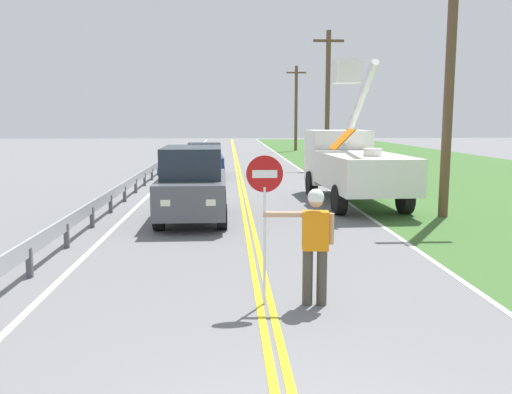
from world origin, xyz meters
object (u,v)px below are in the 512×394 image
Objects in this scene: oncoming_suv_nearest at (193,183)px; utility_pole_near at (450,60)px; stop_sign_paddle at (265,196)px; utility_pole_mid at (328,97)px; flagger_worker at (315,239)px; utility_bucket_truck at (351,162)px; oncoming_sedan_second at (204,160)px; utility_pole_far at (296,107)px.

utility_pole_near is at bearing 0.78° from oncoming_suv_nearest.
utility_pole_mid reaches higher than stop_sign_paddle.
oncoming_suv_nearest is at bearing 107.67° from flagger_worker.
utility_pole_near is at bearing 55.71° from flagger_worker.
utility_bucket_truck is at bearing 74.27° from flagger_worker.
utility_pole_mid is at bearing 83.06° from utility_bucket_truck.
stop_sign_paddle reaches higher than flagger_worker.
utility_pole_mid is (6.93, 16.68, 3.13)m from oncoming_suv_nearest.
utility_bucket_truck is (3.72, 10.43, -0.31)m from stop_sign_paddle.
flagger_worker reaches higher than oncoming_sedan_second.
utility_pole_far is (2.03, 31.41, 2.64)m from utility_bucket_truck.
oncoming_suv_nearest is 8.17m from utility_pole_near.
oncoming_sedan_second is (-2.51, 19.16, -0.21)m from flagger_worker.
utility_pole_mid is (5.36, 23.93, 2.48)m from stop_sign_paddle.
flagger_worker is at bearing -96.79° from utility_pole_far.
flagger_worker is 19.33m from oncoming_sedan_second.
utility_pole_near is 16.59m from utility_pole_mid.
flagger_worker is 9.63m from utility_pole_near.
utility_pole_far is at bearing 78.06° from oncoming_suv_nearest.
utility_bucket_truck reaches higher than stop_sign_paddle.
utility_pole_far reaches higher than oncoming_suv_nearest.
utility_bucket_truck is 0.79× the size of utility_pole_near.
stop_sign_paddle is 11.08m from utility_bucket_truck.
stop_sign_paddle is at bearing -84.77° from oncoming_sedan_second.
oncoming_sedan_second is 14.46m from utility_pole_near.
utility_pole_mid reaches higher than oncoming_sedan_second.
flagger_worker is 0.39× the size of oncoming_suv_nearest.
flagger_worker is at bearing -100.85° from utility_pole_mid.
stop_sign_paddle is (-0.77, 0.06, 0.66)m from flagger_worker.
utility_pole_far is (0.39, 17.90, -0.15)m from utility_pole_mid.
flagger_worker is 0.44× the size of oncoming_sedan_second.
utility_pole_mid is at bearing -91.25° from utility_pole_far.
stop_sign_paddle is 0.50× the size of oncoming_suv_nearest.
utility_bucket_truck is (2.95, 10.49, 0.35)m from flagger_worker.
utility_pole_near is 1.09× the size of utility_pole_mid.
utility_pole_mid reaches higher than oncoming_suv_nearest.
oncoming_suv_nearest is 0.53× the size of utility_pole_near.
stop_sign_paddle is at bearing -128.36° from utility_pole_near.
oncoming_suv_nearest is at bearing -112.55° from utility_pole_mid.
utility_pole_near is at bearing -57.22° from oncoming_sedan_second.
oncoming_sedan_second is 0.52× the size of utility_pole_mid.
utility_pole_mid is at bearing 79.15° from flagger_worker.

